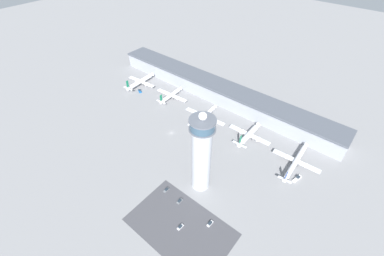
# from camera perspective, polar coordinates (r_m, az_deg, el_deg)

# --- Properties ---
(ground_plane) EXTENTS (1000.00, 1000.00, 0.00)m
(ground_plane) POSITION_cam_1_polar(r_m,az_deg,el_deg) (224.94, -4.61, -1.10)
(ground_plane) COLOR gray
(terminal_building) EXTENTS (248.89, 25.00, 16.76)m
(terminal_building) POSITION_cam_1_polar(r_m,az_deg,el_deg) (263.45, 5.83, 8.17)
(terminal_building) COLOR #9399A3
(terminal_building) RESTS_ON ground
(control_tower) EXTENTS (16.14, 16.14, 64.24)m
(control_tower) POSITION_cam_1_polar(r_m,az_deg,el_deg) (163.28, 2.12, -5.73)
(control_tower) COLOR #ADB2BC
(control_tower) RESTS_ON ground
(parking_lot_surface) EXTENTS (64.00, 40.00, 0.01)m
(parking_lot_surface) POSITION_cam_1_polar(r_m,az_deg,el_deg) (170.08, -2.58, -21.06)
(parking_lot_surface) COLOR #424247
(parking_lot_surface) RESTS_ON ground
(airplane_gate_alpha) EXTENTS (35.90, 39.26, 14.17)m
(airplane_gate_alpha) POSITION_cam_1_polar(r_m,az_deg,el_deg) (291.17, -11.33, 10.10)
(airplane_gate_alpha) COLOR white
(airplane_gate_alpha) RESTS_ON ground
(airplane_gate_bravo) EXTENTS (37.08, 32.95, 12.49)m
(airplane_gate_bravo) POSITION_cam_1_polar(r_m,az_deg,el_deg) (264.45, -4.62, 7.29)
(airplane_gate_bravo) COLOR white
(airplane_gate_bravo) RESTS_ON ground
(airplane_gate_charlie) EXTENTS (41.37, 38.39, 11.75)m
(airplane_gate_charlie) POSITION_cam_1_polar(r_m,az_deg,el_deg) (235.61, 2.75, 2.60)
(airplane_gate_charlie) COLOR silver
(airplane_gate_charlie) RESTS_ON ground
(airplane_gate_delta) EXTENTS (37.61, 32.96, 14.23)m
(airplane_gate_delta) POSITION_cam_1_polar(r_m,az_deg,el_deg) (220.95, 12.55, -1.44)
(airplane_gate_delta) COLOR silver
(airplane_gate_delta) RESTS_ON ground
(airplane_gate_echo) EXTENTS (36.59, 45.79, 11.82)m
(airplane_gate_echo) POSITION_cam_1_polar(r_m,az_deg,el_deg) (210.42, 22.10, -6.87)
(airplane_gate_echo) COLOR silver
(airplane_gate_echo) RESTS_ON ground
(service_truck_catering) EXTENTS (6.60, 4.83, 2.65)m
(service_truck_catering) POSITION_cam_1_polar(r_m,az_deg,el_deg) (281.82, -11.54, 8.06)
(service_truck_catering) COLOR black
(service_truck_catering) RESTS_ON ground
(service_truck_fuel) EXTENTS (4.01, 8.67, 2.54)m
(service_truck_fuel) POSITION_cam_1_polar(r_m,az_deg,el_deg) (203.97, 22.34, -10.32)
(service_truck_fuel) COLOR black
(service_truck_fuel) RESTS_ON ground
(car_yellow_taxi) EXTENTS (1.95, 4.53, 1.49)m
(car_yellow_taxi) POSITION_cam_1_polar(r_m,az_deg,el_deg) (178.71, -2.76, -15.92)
(car_yellow_taxi) COLOR black
(car_yellow_taxi) RESTS_ON ground
(car_maroon_suv) EXTENTS (2.01, 4.83, 1.49)m
(car_maroon_suv) POSITION_cam_1_polar(r_m,az_deg,el_deg) (170.65, 4.02, -20.41)
(car_maroon_suv) COLOR black
(car_maroon_suv) RESTS_ON ground
(car_navy_sedan) EXTENTS (1.93, 4.63, 1.40)m
(car_navy_sedan) POSITION_cam_1_polar(r_m,az_deg,el_deg) (169.41, -2.61, -21.10)
(car_navy_sedan) COLOR black
(car_navy_sedan) RESTS_ON ground
(car_green_van) EXTENTS (1.92, 4.45, 1.49)m
(car_green_van) POSITION_cam_1_polar(r_m,az_deg,el_deg) (184.47, -5.71, -13.52)
(car_green_van) COLOR black
(car_green_van) RESTS_ON ground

